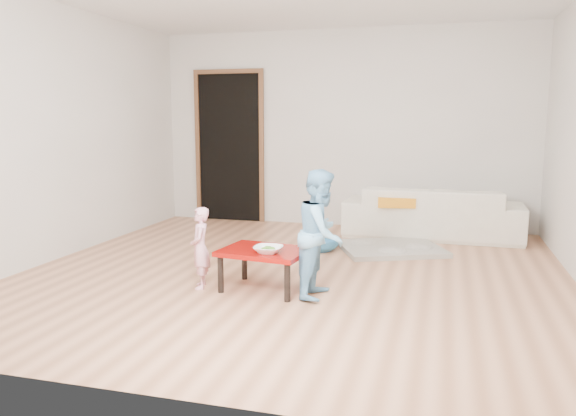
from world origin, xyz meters
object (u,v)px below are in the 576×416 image
at_px(child_pink, 200,248).
at_px(red_table, 264,269).
at_px(sofa, 432,212).
at_px(bowl, 268,250).
at_px(child_blue, 321,233).
at_px(basin, 320,244).

bearing_deg(child_pink, red_table, 77.84).
bearing_deg(red_table, sofa, 63.47).
relative_size(red_table, bowl, 2.99).
bearing_deg(child_blue, sofa, -13.43).
bearing_deg(child_blue, basin, 16.10).
distance_m(sofa, red_table, 2.94).
height_order(child_pink, basin, child_pink).
bearing_deg(child_blue, bowl, 105.68).
distance_m(red_table, basin, 1.55).
bearing_deg(sofa, basin, 44.45).
distance_m(bowl, child_pink, 0.62).
bearing_deg(child_blue, child_pink, 96.89).
height_order(child_pink, child_blue, child_blue).
relative_size(sofa, basin, 4.95).
bearing_deg(sofa, child_pink, 56.85).
bearing_deg(red_table, bowl, -58.41).
height_order(red_table, child_blue, child_blue).
relative_size(sofa, child_blue, 2.03).
xyz_separation_m(child_pink, basin, (0.70, 1.62, -0.28)).
relative_size(child_pink, child_blue, 0.67).
relative_size(sofa, child_pink, 3.02).
height_order(sofa, red_table, sofa).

